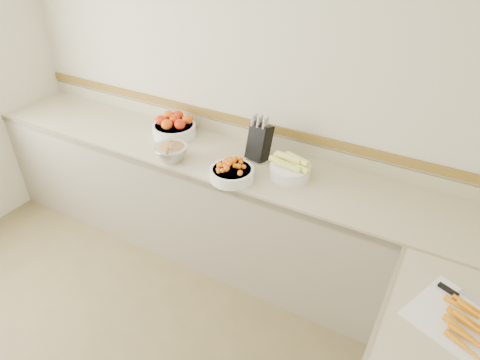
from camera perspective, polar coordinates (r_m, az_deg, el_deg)
The scene contains 8 objects.
back_wall at distance 3.16m, azimuth 0.24°, elevation 12.03°, with size 4.00×4.00×0.00m, color beige.
counter_back at distance 3.33m, azimuth -2.51°, elevation -3.48°, with size 4.00×0.65×1.08m.
knife_block at distance 3.00m, azimuth 2.60°, elevation 5.23°, with size 0.17×0.19×0.34m.
tomato_bowl at distance 3.38m, azimuth -8.77°, elevation 7.03°, with size 0.34×0.34×0.17m.
cherry_tomato_bowl at distance 2.81m, azimuth -1.13°, elevation 1.12°, with size 0.29×0.29×0.16m.
corn_bowl at distance 2.85m, azimuth 6.72°, elevation 1.56°, with size 0.30×0.27×0.16m.
rhubarb_bowl at distance 3.04m, azimuth -9.10°, elevation 3.79°, with size 0.24×0.24×0.14m.
cutting_board at distance 2.19m, azimuth 27.99°, elevation -16.62°, with size 0.55×0.49×0.06m.
Camera 1 is at (1.43, -0.57, 2.46)m, focal length 32.00 mm.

